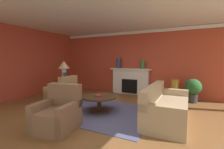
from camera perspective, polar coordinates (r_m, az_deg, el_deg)
ground_plane at (r=4.47m, az=-3.86°, el=-14.15°), size 9.56×9.56×0.00m
wall_fireplace at (r=7.05m, az=9.05°, el=4.31°), size 7.95×0.12×2.74m
wall_window at (r=7.08m, az=-29.60°, el=3.69°), size 0.12×6.66×2.74m
ceiling_panel at (r=4.66m, az=-2.06°, el=21.35°), size 7.95×6.66×0.06m
crown_moulding at (r=7.07m, az=9.00°, el=14.83°), size 7.95×0.08×0.12m
area_rug at (r=4.72m, az=-4.60°, el=-13.01°), size 3.04×2.35×0.01m
fireplace at (r=6.99m, az=6.65°, el=-2.59°), size 1.80×0.35×1.12m
sofa at (r=4.22m, az=18.74°, el=-11.34°), size 0.93×2.11×0.85m
armchair_near_window at (r=5.71m, az=-17.55°, el=-6.87°), size 0.84×0.84×0.95m
armchair_facing_fireplace at (r=3.68m, az=-19.03°, el=-13.72°), size 0.91×0.91×0.95m
coffee_table at (r=4.63m, az=-4.63°, el=-9.13°), size 1.00×1.00×0.45m
side_table at (r=6.54m, az=-16.72°, el=-4.50°), size 0.56×0.56×0.70m
table_lamp at (r=6.45m, az=-16.92°, el=2.75°), size 0.44×0.44×0.75m
vase_on_side_table at (r=6.29m, az=-16.59°, el=-0.70°), size 0.12×0.12×0.31m
vase_mantel_left at (r=7.09m, az=2.39°, el=4.14°), size 0.18×0.18×0.45m
vase_mantel_right at (r=6.71m, az=10.99°, el=3.56°), size 0.18×0.18×0.35m
vase_tall_corner at (r=6.32m, az=21.63°, el=-5.11°), size 0.29×0.29×0.77m
book_red_cover at (r=4.54m, az=-4.92°, el=-7.64°), size 0.23×0.20×0.04m
potted_plant at (r=6.20m, az=27.13°, el=-4.52°), size 0.56×0.56×0.83m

